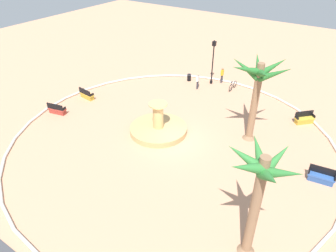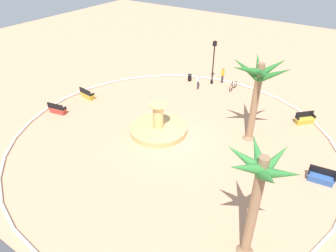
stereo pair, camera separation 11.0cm
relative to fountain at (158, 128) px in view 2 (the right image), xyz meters
name	(u,v)px [view 2 (the right image)]	position (x,y,z in m)	size (l,w,h in m)	color
ground_plane	(172,139)	(-1.47, 0.27, -0.34)	(80.00, 80.00, 0.00)	tan
plaza_curb	(172,138)	(-1.47, 0.27, -0.24)	(24.06, 24.06, 0.20)	silver
fountain	(158,128)	(0.00, 0.00, 0.00)	(4.47, 4.47, 2.53)	tan
palm_tree_near_fountain	(258,185)	(-9.72, 6.33, 4.10)	(3.34, 3.12, 6.16)	#8E6B4C
palm_tree_by_curb	(258,84)	(-6.23, -3.12, 4.19)	(4.21, 4.09, 6.28)	#8E6B4C
bench_east	(305,120)	(-9.17, -7.72, 0.00)	(1.47, 1.50, 1.00)	gold
bench_west	(321,178)	(-11.76, -1.05, 0.00)	(1.65, 0.70, 1.00)	#335BA8
bench_north	(58,110)	(8.91, 2.52, 0.00)	(1.67, 0.82, 1.00)	#B73D33
bench_southeast	(87,95)	(8.89, -0.91, 0.00)	(1.65, 0.68, 1.00)	gold
lamppost	(214,59)	(0.70, -10.43, 2.31)	(0.32, 0.32, 4.55)	black
trash_bin	(190,77)	(2.94, -9.72, 0.04)	(0.46, 0.46, 0.73)	black
bicycle_red_frame	(233,86)	(-1.72, -10.35, 0.04)	(0.44, 1.72, 0.94)	black
person_cyclist_helmet	(198,80)	(1.25, -8.48, 0.58)	(0.25, 0.53, 1.64)	#33333D
person_cyclist_photo	(223,75)	(-0.10, -11.20, 0.56)	(0.22, 0.53, 1.62)	#33333D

